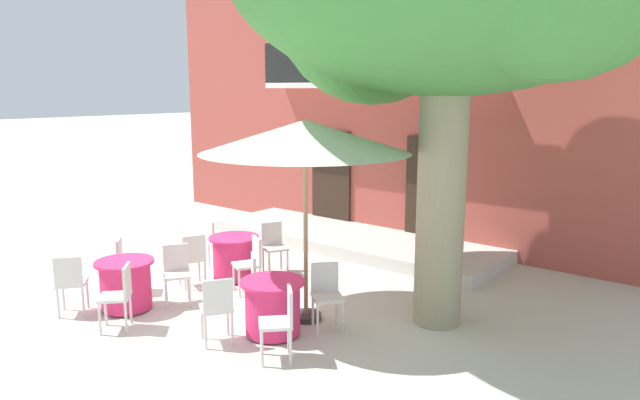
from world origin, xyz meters
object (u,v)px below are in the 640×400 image
Objects in this scene: cafe_chair_middle_1 at (282,318)px; cafe_chair_front_1 at (127,261)px; cafe_table_middle at (273,307)px; cafe_chair_front_3 at (120,293)px; cafe_chair_middle_3 at (261,280)px; cafe_umbrella at (305,137)px; cafe_chair_front_2 at (70,281)px; cafe_chair_near_tree_2 at (251,261)px; cafe_chair_middle_0 at (217,306)px; cafe_chair_near_tree_0 at (216,240)px; cafe_chair_front_0 at (177,270)px; cafe_chair_near_tree_3 at (274,244)px; cafe_chair_middle_2 at (326,291)px; cafe_table_front at (126,284)px; cafe_table_near_tree at (234,257)px; cafe_chair_near_tree_1 at (193,257)px.

cafe_chair_front_1 is at bearing 177.93° from cafe_chair_middle_1.
cafe_table_middle is 0.95× the size of cafe_chair_front_3.
cafe_umbrella reaches higher than cafe_chair_middle_3.
cafe_chair_near_tree_2 is at bearing 61.37° from cafe_chair_front_2.
cafe_chair_middle_1 and cafe_chair_middle_3 have the same top height.
cafe_chair_front_3 is (-1.40, -0.53, 0.00)m from cafe_chair_middle_0.
cafe_chair_near_tree_0 and cafe_chair_front_0 have the same top height.
cafe_chair_near_tree_3 is (0.99, 0.50, 0.00)m from cafe_chair_near_tree_0.
cafe_chair_middle_2 is at bearing 15.96° from cafe_chair_front_1.
cafe_chair_middle_2 reaches higher than cafe_table_front.
cafe_table_middle is at bearing -89.02° from cafe_umbrella.
cafe_chair_middle_1 is 1.00× the size of cafe_chair_front_2.
cafe_chair_near_tree_3 is 2.65m from cafe_chair_middle_2.
cafe_table_near_tree is 0.95× the size of cafe_chair_front_1.
cafe_chair_front_1 reaches higher than cafe_table_middle.
cafe_chair_near_tree_1 is 1.00× the size of cafe_chair_front_2.
cafe_chair_middle_2 and cafe_chair_middle_3 have the same top height.
cafe_chair_near_tree_2 is (1.43, -0.49, 0.00)m from cafe_chair_near_tree_0.
cafe_chair_near_tree_0 is 3.33m from cafe_chair_middle_0.
cafe_table_middle is 0.95× the size of cafe_chair_middle_1.
cafe_chair_front_1 is (-3.36, -0.96, 0.00)m from cafe_chair_middle_2.
cafe_table_near_tree is at bearing 77.44° from cafe_chair_front_2.
cafe_chair_middle_3 is at bearing 144.85° from cafe_chair_middle_1.
cafe_chair_front_3 is at bearing -66.76° from cafe_chair_near_tree_0.
cafe_chair_middle_3 and cafe_chair_front_0 have the same top height.
cafe_umbrella is at bearing 76.99° from cafe_chair_middle_0.
cafe_chair_middle_2 is (1.86, -0.35, 0.00)m from cafe_chair_near_tree_2.
cafe_table_front is 0.77m from cafe_chair_front_1.
cafe_chair_middle_2 is 1.07m from cafe_chair_middle_3.
cafe_chair_near_tree_0 is 1.00× the size of cafe_chair_middle_2.
cafe_chair_front_1 is (-0.80, -1.58, 0.14)m from cafe_table_near_tree.
cafe_umbrella reaches higher than cafe_chair_near_tree_0.
cafe_chair_near_tree_0 and cafe_chair_front_1 have the same top height.
cafe_chair_near_tree_2 is 2.69m from cafe_chair_front_2.
cafe_chair_near_tree_1 is 0.73m from cafe_chair_front_0.
cafe_chair_near_tree_2 is at bearing 145.87° from cafe_table_middle.
cafe_chair_middle_2 is 1.00× the size of cafe_chair_middle_3.
cafe_umbrella is at bearing 118.01° from cafe_chair_middle_1.
cafe_chair_near_tree_1 and cafe_chair_near_tree_2 have the same top height.
cafe_chair_front_1 and cafe_chair_front_3 have the same top height.
cafe_chair_near_tree_3 is 1.00× the size of cafe_chair_middle_3.
cafe_chair_middle_1 is at bearing -61.99° from cafe_umbrella.
cafe_chair_middle_3 is at bearing -35.05° from cafe_chair_near_tree_2.
cafe_table_near_tree is at bearing 158.70° from cafe_chair_near_tree_2.
cafe_chair_near_tree_2 is 2.00m from cafe_chair_middle_0.
cafe_table_middle is at bearing -46.11° from cafe_chair_near_tree_3.
cafe_table_near_tree is 2.01m from cafe_table_front.
cafe_chair_middle_3 and cafe_chair_front_3 have the same top height.
cafe_umbrella is (-0.42, 0.06, 2.08)m from cafe_chair_middle_2.
cafe_chair_front_3 is at bearing 9.98° from cafe_chair_front_2.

